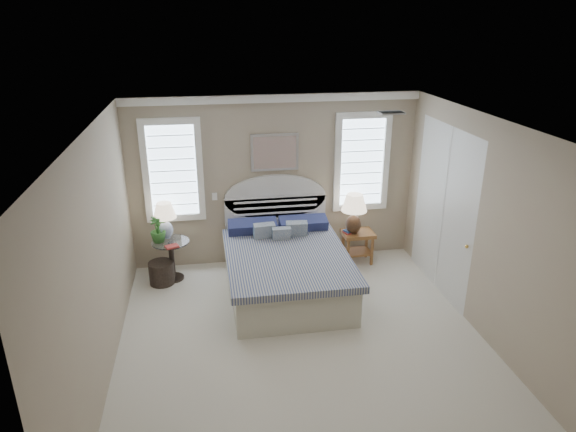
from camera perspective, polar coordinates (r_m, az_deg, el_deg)
The scene contains 21 objects.
floor at distance 6.47m, azimuth 1.86°, elevation -14.33°, with size 4.50×5.00×0.01m, color beige.
ceiling at distance 5.37m, azimuth 2.21°, elevation 9.78°, with size 4.50×5.00×0.01m, color white.
wall_back at distance 8.09m, azimuth -1.49°, elevation 3.92°, with size 4.50×0.02×2.70m, color tan.
wall_left at distance 5.81m, azimuth -20.36°, elevation -4.75°, with size 0.02×5.00×2.70m, color tan.
wall_right at distance 6.59m, azimuth 21.59°, elevation -1.82°, with size 0.02×5.00×2.70m, color tan.
crown_molding at distance 7.77m, azimuth -1.54°, elevation 12.95°, with size 4.50×0.08×0.12m, color white.
hvac_vent at distance 6.46m, azimuth 11.42°, elevation 11.18°, with size 0.30×0.20×0.02m, color #B2B2B2.
switch_plate at distance 8.07m, azimuth -8.16°, elevation 2.16°, with size 0.08×0.01×0.12m, color white.
window_left at distance 7.95m, azimuth -12.66°, elevation 4.95°, with size 0.90×0.06×1.60m, color #C9E6FF.
window_right at distance 8.31m, azimuth 8.17°, elevation 5.97°, with size 0.90×0.06×1.60m, color #C9E6FF.
painting at distance 7.93m, azimuth -1.48°, elevation 7.08°, with size 0.74×0.04×0.58m, color silver.
closet_door at distance 7.60m, azimuth 16.85°, elevation 0.61°, with size 0.02×1.80×2.40m, color silver.
bed at distance 7.50m, azimuth -0.29°, elevation -5.50°, with size 1.72×2.28×1.47m.
side_table_left at distance 7.98m, azimuth -12.81°, elevation -4.35°, with size 0.56×0.56×0.63m.
nightstand_right at distance 8.39m, azimuth 7.75°, elevation -2.68°, with size 0.50×0.40×0.53m.
floor_pot at distance 7.99m, azimuth -13.86°, elevation -6.14°, with size 0.38×0.38×0.34m, color black.
lamp_left at distance 7.89m, azimuth -13.53°, elevation -0.05°, with size 0.45×0.45×0.57m.
lamp_right at distance 8.14m, azimuth 7.36°, elevation 0.73°, with size 0.51×0.51×0.66m.
potted_plant at distance 7.82m, azimuth -14.27°, elevation -1.43°, with size 0.23×0.23×0.40m, color #307932.
books_left at distance 7.67m, azimuth -12.78°, elevation -3.32°, with size 0.22×0.18×0.02m.
books_right at distance 8.28m, azimuth 6.89°, elevation -1.69°, with size 0.23×0.20×0.05m.
Camera 1 is at (-1.07, -5.15, 3.78)m, focal length 32.00 mm.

